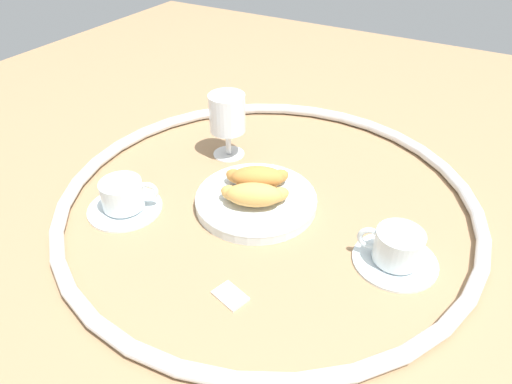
{
  "coord_description": "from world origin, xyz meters",
  "views": [
    {
      "loc": [
        0.32,
        -0.61,
        0.53
      ],
      "look_at": [
        -0.02,
        -0.02,
        0.03
      ],
      "focal_mm": 32.26,
      "sensor_mm": 36.0,
      "label": 1
    }
  ],
  "objects_px": {
    "coffee_cup_far": "(124,198)",
    "croissant_large": "(254,195)",
    "sugar_packet": "(230,295)",
    "pastry_plate": "(256,200)",
    "coffee_cup_near": "(397,250)",
    "croissant_small": "(258,177)",
    "juice_glass_left": "(227,117)"
  },
  "relations": [
    {
      "from": "pastry_plate",
      "to": "sugar_packet",
      "type": "distance_m",
      "value": 0.23
    },
    {
      "from": "croissant_large",
      "to": "croissant_small",
      "type": "bearing_deg",
      "value": 112.71
    },
    {
      "from": "croissant_small",
      "to": "sugar_packet",
      "type": "distance_m",
      "value": 0.26
    },
    {
      "from": "croissant_large",
      "to": "coffee_cup_far",
      "type": "height_order",
      "value": "croissant_large"
    },
    {
      "from": "pastry_plate",
      "to": "coffee_cup_far",
      "type": "bearing_deg",
      "value": -147.1
    },
    {
      "from": "pastry_plate",
      "to": "juice_glass_left",
      "type": "distance_m",
      "value": 0.21
    },
    {
      "from": "pastry_plate",
      "to": "coffee_cup_far",
      "type": "xyz_separation_m",
      "value": [
        -0.2,
        -0.13,
        0.01
      ]
    },
    {
      "from": "croissant_small",
      "to": "sugar_packet",
      "type": "relative_size",
      "value": 2.46
    },
    {
      "from": "sugar_packet",
      "to": "pastry_plate",
      "type": "bearing_deg",
      "value": 126.73
    },
    {
      "from": "coffee_cup_near",
      "to": "sugar_packet",
      "type": "bearing_deg",
      "value": -134.52
    },
    {
      "from": "coffee_cup_near",
      "to": "sugar_packet",
      "type": "distance_m",
      "value": 0.27
    },
    {
      "from": "croissant_small",
      "to": "coffee_cup_near",
      "type": "bearing_deg",
      "value": -9.64
    },
    {
      "from": "coffee_cup_near",
      "to": "juice_glass_left",
      "type": "relative_size",
      "value": 0.97
    },
    {
      "from": "coffee_cup_near",
      "to": "juice_glass_left",
      "type": "distance_m",
      "value": 0.44
    },
    {
      "from": "croissant_small",
      "to": "juice_glass_left",
      "type": "relative_size",
      "value": 0.88
    },
    {
      "from": "croissant_large",
      "to": "croissant_small",
      "type": "distance_m",
      "value": 0.05
    },
    {
      "from": "pastry_plate",
      "to": "croissant_large",
      "type": "bearing_deg",
      "value": -67.82
    },
    {
      "from": "coffee_cup_far",
      "to": "sugar_packet",
      "type": "bearing_deg",
      "value": -16.12
    },
    {
      "from": "croissant_small",
      "to": "coffee_cup_far",
      "type": "xyz_separation_m",
      "value": [
        -0.19,
        -0.16,
        -0.02
      ]
    },
    {
      "from": "coffee_cup_far",
      "to": "sugar_packet",
      "type": "distance_m",
      "value": 0.29
    },
    {
      "from": "croissant_large",
      "to": "juice_glass_left",
      "type": "height_order",
      "value": "juice_glass_left"
    },
    {
      "from": "croissant_large",
      "to": "sugar_packet",
      "type": "height_order",
      "value": "croissant_large"
    },
    {
      "from": "coffee_cup_near",
      "to": "sugar_packet",
      "type": "height_order",
      "value": "coffee_cup_near"
    },
    {
      "from": "coffee_cup_far",
      "to": "croissant_large",
      "type": "bearing_deg",
      "value": 27.15
    },
    {
      "from": "croissant_small",
      "to": "sugar_packet",
      "type": "height_order",
      "value": "croissant_small"
    },
    {
      "from": "pastry_plate",
      "to": "croissant_small",
      "type": "relative_size",
      "value": 1.85
    },
    {
      "from": "pastry_plate",
      "to": "coffee_cup_near",
      "type": "relative_size",
      "value": 1.67
    },
    {
      "from": "croissant_small",
      "to": "juice_glass_left",
      "type": "height_order",
      "value": "juice_glass_left"
    },
    {
      "from": "sugar_packet",
      "to": "coffee_cup_near",
      "type": "bearing_deg",
      "value": 62.13
    },
    {
      "from": "croissant_small",
      "to": "sugar_packet",
      "type": "bearing_deg",
      "value": -69.55
    },
    {
      "from": "coffee_cup_far",
      "to": "croissant_small",
      "type": "bearing_deg",
      "value": 39.87
    },
    {
      "from": "croissant_large",
      "to": "coffee_cup_near",
      "type": "xyz_separation_m",
      "value": [
        0.26,
        0.0,
        -0.02
      ]
    }
  ]
}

